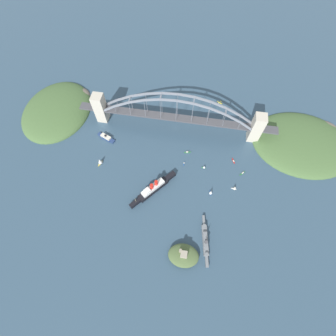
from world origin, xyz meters
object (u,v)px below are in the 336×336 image
at_px(naval_cruiser, 205,241).
at_px(small_boat_4, 233,161).
at_px(seaplane_taxiing_near_bridge, 220,103).
at_px(small_boat_1, 211,192).
at_px(small_boat_7, 242,173).
at_px(small_boat_2, 235,188).
at_px(small_boat_5, 204,167).
at_px(small_boat_0, 184,163).
at_px(small_boat_3, 187,152).
at_px(ocean_liner, 153,188).
at_px(small_boat_6, 100,161).
at_px(fort_island_mid_harbor, 183,255).
at_px(harbor_arch_bridge, 176,117).
at_px(harbor_ferry_steamer, 106,137).

relative_size(naval_cruiser, small_boat_4, 6.63).
bearing_deg(seaplane_taxiing_near_bridge, naval_cruiser, 89.07).
distance_m(small_boat_1, small_boat_7, 58.57).
bearing_deg(small_boat_2, small_boat_5, -30.57).
distance_m(seaplane_taxiing_near_bridge, small_boat_5, 132.10).
bearing_deg(small_boat_0, small_boat_3, -97.17).
bearing_deg(ocean_liner, small_boat_3, -119.30).
distance_m(naval_cruiser, small_boat_7, 115.10).
relative_size(small_boat_1, small_boat_6, 0.76).
distance_m(small_boat_0, small_boat_2, 81.44).
bearing_deg(small_boat_0, small_boat_5, 175.06).
bearing_deg(small_boat_2, naval_cruiser, 66.41).
bearing_deg(fort_island_mid_harbor, small_boat_4, -110.92).
relative_size(naval_cruiser, small_boat_3, 6.26).
relative_size(small_boat_1, small_boat_3, 0.90).
height_order(harbor_arch_bridge, small_boat_2, harbor_arch_bridge).
distance_m(harbor_ferry_steamer, seaplane_taxiing_near_bridge, 201.11).
distance_m(small_boat_4, small_boat_6, 199.58).
xyz_separation_m(small_boat_0, small_boat_4, (-72.78, -16.45, 0.01)).
relative_size(seaplane_taxiing_near_bridge, small_boat_5, 1.50).
relative_size(fort_island_mid_harbor, small_boat_3, 3.72).
distance_m(harbor_ferry_steamer, small_boat_7, 216.32).
distance_m(fort_island_mid_harbor, seaplane_taxiing_near_bridge, 261.36).
xyz_separation_m(harbor_arch_bridge, seaplane_taxiing_near_bridge, (-66.91, -64.40, -25.61)).
xyz_separation_m(ocean_liner, fort_island_mid_harbor, (-53.24, 81.26, -0.45)).
xyz_separation_m(seaplane_taxiing_near_bridge, small_boat_3, (42.62, 108.26, -0.99)).
bearing_deg(small_boat_5, small_boat_2, 149.43).
bearing_deg(harbor_arch_bridge, harbor_ferry_steamer, 19.80).
distance_m(small_boat_0, small_boat_5, 30.37).
relative_size(harbor_arch_bridge, small_boat_5, 47.84).
bearing_deg(small_boat_5, small_boat_7, 179.91).
relative_size(naval_cruiser, fort_island_mid_harbor, 1.68).
bearing_deg(harbor_arch_bridge, small_boat_4, 153.18).
bearing_deg(harbor_ferry_steamer, small_boat_0, 168.48).
height_order(ocean_liner, small_boat_7, ocean_liner).
bearing_deg(small_boat_0, naval_cruiser, 110.86).
bearing_deg(fort_island_mid_harbor, naval_cruiser, -137.82).
bearing_deg(small_boat_2, ocean_liner, 10.21).
bearing_deg(small_boat_1, harbor_arch_bridge, -58.55).
xyz_separation_m(small_boat_4, small_boat_7, (-13.82, 19.14, 0.08)).
height_order(harbor_ferry_steamer, small_boat_1, small_boat_1).
bearing_deg(small_boat_7, small_boat_0, -1.78).
bearing_deg(small_boat_4, small_boat_7, 125.83).
distance_m(ocean_liner, harbor_ferry_steamer, 118.51).
distance_m(ocean_liner, small_boat_1, 80.34).
xyz_separation_m(harbor_arch_bridge, small_boat_3, (-24.29, 43.86, -26.60)).
height_order(fort_island_mid_harbor, small_boat_6, fort_island_mid_harbor).
distance_m(naval_cruiser, small_boat_3, 134.60).
distance_m(naval_cruiser, small_boat_1, 66.80).
xyz_separation_m(harbor_ferry_steamer, small_boat_3, (-130.36, 5.67, -1.56)).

